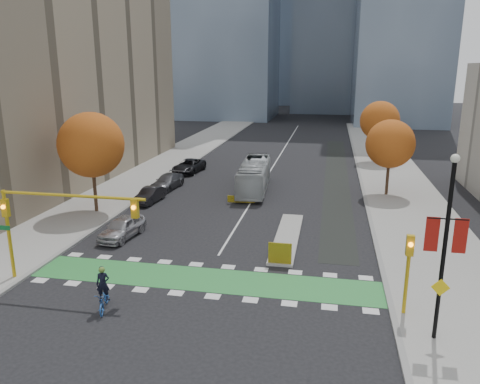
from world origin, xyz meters
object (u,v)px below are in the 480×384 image
at_px(bus, 254,176).
at_px(parked_car_d, 189,166).
at_px(parked_car_a, 122,227).
at_px(traffic_signal_east, 408,263).
at_px(banner_lamppost, 445,242).
at_px(cyclist, 104,296).
at_px(tree_west, 91,145).
at_px(parked_car_c, 168,182).
at_px(traffic_signal_west, 48,214).
at_px(hazard_board, 280,253).
at_px(tree_east_far, 380,121).
at_px(tree_east_near, 390,144).
at_px(parked_car_b, 150,195).

xyz_separation_m(bus, parked_car_d, (-8.58, 6.44, -0.71)).
bearing_deg(parked_car_a, bus, 71.66).
height_order(traffic_signal_east, parked_car_a, traffic_signal_east).
bearing_deg(traffic_signal_east, parked_car_d, 124.28).
distance_m(banner_lamppost, cyclist, 15.87).
relative_size(tree_west, parked_car_c, 1.70).
bearing_deg(tree_west, traffic_signal_west, -71.98).
relative_size(hazard_board, tree_east_far, 0.18).
distance_m(cyclist, parked_car_d, 31.26).
distance_m(tree_east_near, traffic_signal_east, 22.66).
relative_size(parked_car_a, parked_car_b, 1.10).
xyz_separation_m(hazard_board, banner_lamppost, (7.50, -6.70, 3.81)).
distance_m(hazard_board, parked_car_b, 17.17).
height_order(traffic_signal_west, cyclist, traffic_signal_west).
distance_m(traffic_signal_east, parked_car_b, 25.25).
bearing_deg(parked_car_c, hazard_board, -45.31).
bearing_deg(tree_east_far, banner_lamppost, -91.41).
bearing_deg(tree_west, traffic_signal_east, -29.07).
xyz_separation_m(parked_car_b, parked_car_d, (-0.22, 12.43, 0.08)).
distance_m(hazard_board, traffic_signal_west, 13.23).
xyz_separation_m(tree_west, tree_east_near, (24.00, 10.00, -0.75)).
bearing_deg(cyclist, banner_lamppost, -15.32).
bearing_deg(tree_east_far, traffic_signal_east, -92.97).
xyz_separation_m(tree_east_near, bus, (-12.42, -0.34, -3.41)).
bearing_deg(tree_east_far, cyclist, -111.91).
height_order(banner_lamppost, bus, banner_lamppost).
distance_m(parked_car_b, parked_car_c, 5.00).
relative_size(tree_east_near, parked_car_a, 1.60).
bearing_deg(traffic_signal_east, cyclist, -171.19).
distance_m(traffic_signal_east, banner_lamppost, 2.92).
xyz_separation_m(hazard_board, traffic_signal_east, (6.50, -4.71, 1.93)).
height_order(hazard_board, traffic_signal_west, traffic_signal_west).
height_order(tree_east_far, parked_car_c, tree_east_far).
relative_size(traffic_signal_east, banner_lamppost, 0.50).
xyz_separation_m(banner_lamppost, cyclist, (-15.39, -0.23, -3.85)).
height_order(traffic_signal_east, banner_lamppost, banner_lamppost).
bearing_deg(tree_east_near, cyclist, -122.71).
relative_size(traffic_signal_west, bus, 0.82).
xyz_separation_m(tree_east_far, bus, (-12.92, -16.34, -3.78)).
height_order(hazard_board, parked_car_c, hazard_board).
height_order(hazard_board, traffic_signal_east, traffic_signal_east).
relative_size(hazard_board, traffic_signal_west, 0.16).
relative_size(parked_car_a, parked_car_c, 0.91).
xyz_separation_m(hazard_board, parked_car_d, (-13.00, 23.90, -0.06)).
bearing_deg(parked_car_c, parked_car_d, 97.23).
distance_m(traffic_signal_west, parked_car_d, 28.82).
height_order(hazard_board, tree_west, tree_west).
bearing_deg(traffic_signal_west, banner_lamppost, -5.86).
distance_m(banner_lamppost, parked_car_c, 31.13).
bearing_deg(parked_car_b, hazard_board, -36.23).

